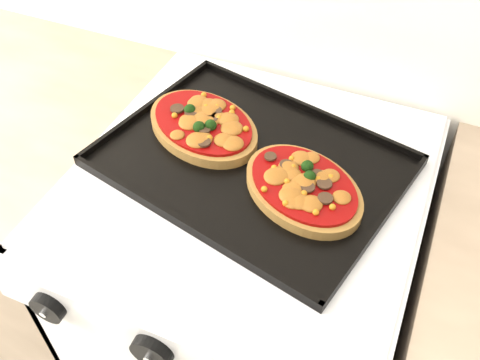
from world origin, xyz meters
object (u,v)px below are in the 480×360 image
at_px(baking_tray, 251,160).
at_px(pizza_right, 303,186).
at_px(stove, 247,310).
at_px(pizza_left, 203,124).

xyz_separation_m(baking_tray, pizza_right, (0.11, -0.04, 0.01)).
bearing_deg(stove, pizza_right, -9.29).
distance_m(stove, pizza_left, 0.50).
relative_size(baking_tray, pizza_right, 2.25).
height_order(baking_tray, pizza_left, pizza_left).
height_order(stove, pizza_right, pizza_right).
bearing_deg(pizza_right, pizza_left, 160.99).
distance_m(stove, baking_tray, 0.47).
distance_m(pizza_left, pizza_right, 0.23).
xyz_separation_m(stove, pizza_right, (0.10, -0.02, 0.48)).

